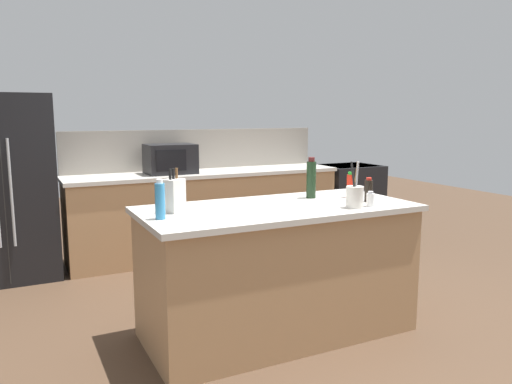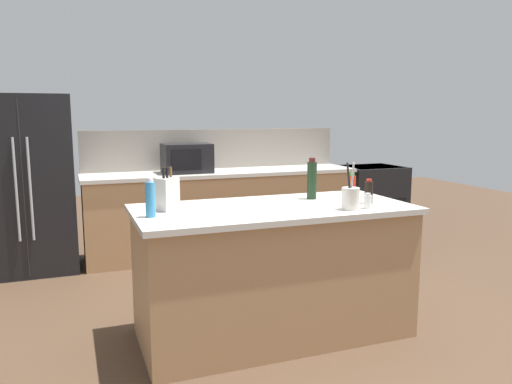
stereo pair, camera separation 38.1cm
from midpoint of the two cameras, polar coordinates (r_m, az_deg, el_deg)
ground_plane at (r=3.79m, az=4.93°, el=-15.78°), size 14.00×14.00×0.00m
back_counter_run at (r=5.70m, az=-1.83°, el=-2.28°), size 3.09×0.66×0.94m
wall_backsplash at (r=5.91m, az=-2.85°, el=4.95°), size 3.05×0.03×0.46m
kitchen_island at (r=3.62m, az=5.03°, el=-8.97°), size 1.94×0.91×0.94m
refrigerator at (r=5.40m, az=-22.98°, el=0.80°), size 0.91×0.75×1.77m
range_oven at (r=6.59m, az=14.55°, el=-1.07°), size 0.76×0.65×0.92m
microwave at (r=5.50m, az=-5.96°, el=3.86°), size 0.52×0.39×0.32m
knife_block at (r=3.35m, az=-6.89°, el=-0.23°), size 0.16×0.16×0.29m
utensil_crock at (r=3.46m, az=13.87°, el=-0.66°), size 0.12×0.12×0.32m
soy_sauce_bottle at (r=3.72m, az=15.65°, el=-0.03°), size 0.06×0.06×0.18m
hot_sauce_bottle at (r=3.89m, az=13.71°, el=0.57°), size 0.05×0.05×0.20m
wine_bottle at (r=3.82m, az=9.26°, el=1.39°), size 0.07×0.07×0.31m
salt_shaker at (r=3.53m, az=15.68°, el=-1.07°), size 0.06×0.06×0.11m
dish_soap_bottle at (r=3.14m, az=-8.64°, el=-0.79°), size 0.06×0.06×0.25m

